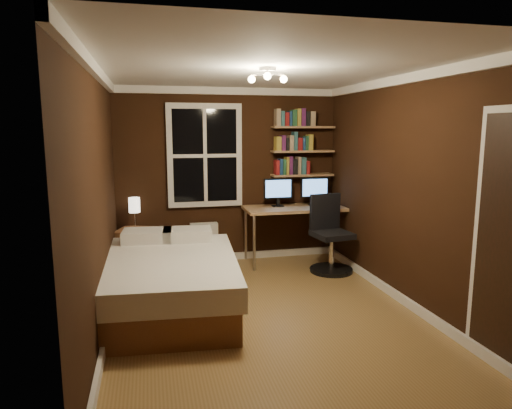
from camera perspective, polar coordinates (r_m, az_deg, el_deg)
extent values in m
plane|color=olive|center=(4.95, 1.04, -13.47)|extent=(4.20, 4.20, 0.00)
cube|color=black|center=(6.65, -3.40, 3.59)|extent=(3.20, 0.04, 2.50)
cube|color=black|center=(4.49, -19.11, 0.27)|extent=(0.04, 4.20, 2.50)
cube|color=black|center=(5.23, 18.32, 1.54)|extent=(0.04, 4.20, 2.50)
cube|color=white|center=(4.59, 1.13, 16.62)|extent=(3.20, 4.20, 0.02)
cube|color=white|center=(6.54, -6.41, 6.09)|extent=(1.06, 0.06, 1.46)
cube|color=#98734A|center=(6.80, 5.80, 3.69)|extent=(0.92, 0.22, 0.03)
cube|color=#98734A|center=(6.77, 5.85, 6.63)|extent=(0.92, 0.22, 0.03)
cube|color=#98734A|center=(6.77, 5.90, 9.60)|extent=(0.92, 0.22, 0.03)
cube|color=brown|center=(5.10, -11.18, -10.98)|extent=(1.57, 2.13, 0.32)
cube|color=white|center=(5.01, -11.28, -7.94)|extent=(1.66, 2.19, 0.24)
cube|color=silver|center=(5.73, -13.44, -3.81)|extent=(0.62, 0.45, 0.14)
cube|color=silver|center=(5.71, -8.57, -3.70)|extent=(0.62, 0.45, 0.14)
cube|color=brown|center=(6.46, -14.73, -5.54)|extent=(0.59, 0.59, 0.58)
cube|color=silver|center=(6.65, -6.48, -4.82)|extent=(0.39, 0.14, 0.59)
cube|color=#98734A|center=(6.64, 5.96, -0.43)|extent=(1.72, 0.64, 0.04)
cylinder|color=beige|center=(6.24, -0.21, -4.84)|extent=(0.04, 0.04, 0.77)
cylinder|color=beige|center=(6.77, 13.10, -3.96)|extent=(0.04, 0.04, 0.77)
cylinder|color=beige|center=(6.77, -1.29, -3.70)|extent=(0.04, 0.04, 0.77)
cylinder|color=beige|center=(7.27, 11.14, -2.98)|extent=(0.04, 0.04, 0.77)
cylinder|color=black|center=(6.37, 9.38, -8.06)|extent=(0.58, 0.58, 0.05)
cylinder|color=silver|center=(6.30, 9.43, -5.98)|extent=(0.06, 0.06, 0.43)
cube|color=black|center=(6.24, 9.50, -3.74)|extent=(0.53, 0.53, 0.07)
cube|color=black|center=(6.36, 8.62, -0.86)|extent=(0.45, 0.11, 0.49)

